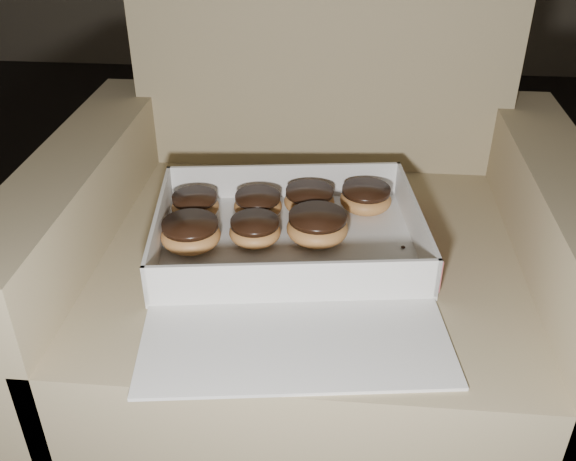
% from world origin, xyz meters
% --- Properties ---
extents(armchair, '(0.88, 0.74, 0.92)m').
position_xyz_m(armchair, '(0.68, 0.13, 0.29)').
color(armchair, '#8C7C59').
rests_on(armchair, floor).
extents(bakery_box, '(0.47, 0.53, 0.07)m').
position_xyz_m(bakery_box, '(0.65, 0.02, 0.43)').
color(bakery_box, silver).
rests_on(bakery_box, armchair).
extents(donut_a, '(0.08, 0.08, 0.04)m').
position_xyz_m(donut_a, '(0.59, 0.05, 0.44)').
color(donut_a, '#DB974C').
rests_on(donut_a, bakery_box).
extents(donut_b, '(0.08, 0.08, 0.04)m').
position_xyz_m(donut_b, '(0.59, 0.13, 0.44)').
color(donut_b, '#DB974C').
rests_on(donut_b, bakery_box).
extents(donut_c, '(0.09, 0.09, 0.04)m').
position_xyz_m(donut_c, '(0.77, 0.17, 0.44)').
color(donut_c, '#DB974C').
rests_on(donut_c, bakery_box).
extents(donut_d, '(0.10, 0.10, 0.05)m').
position_xyz_m(donut_d, '(0.69, 0.07, 0.45)').
color(donut_d, '#DB974C').
rests_on(donut_d, bakery_box).
extents(donut_e, '(0.09, 0.09, 0.04)m').
position_xyz_m(donut_e, '(0.67, 0.16, 0.44)').
color(donut_e, '#DB974C').
rests_on(donut_e, bakery_box).
extents(donut_f, '(0.08, 0.08, 0.04)m').
position_xyz_m(donut_f, '(0.48, 0.12, 0.44)').
color(donut_f, '#DB974C').
rests_on(donut_f, bakery_box).
extents(donut_g, '(0.09, 0.09, 0.05)m').
position_xyz_m(donut_g, '(0.50, 0.03, 0.44)').
color(donut_g, '#DB974C').
rests_on(donut_g, bakery_box).
extents(crumb_a, '(0.01, 0.01, 0.00)m').
position_xyz_m(crumb_a, '(0.72, 0.06, 0.42)').
color(crumb_a, black).
rests_on(crumb_a, bakery_box).
extents(crumb_b, '(0.01, 0.01, 0.00)m').
position_xyz_m(crumb_b, '(0.83, 0.06, 0.42)').
color(crumb_b, black).
rests_on(crumb_b, bakery_box).
extents(crumb_c, '(0.01, 0.01, 0.00)m').
position_xyz_m(crumb_c, '(0.55, -0.06, 0.42)').
color(crumb_c, black).
rests_on(crumb_c, bakery_box).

